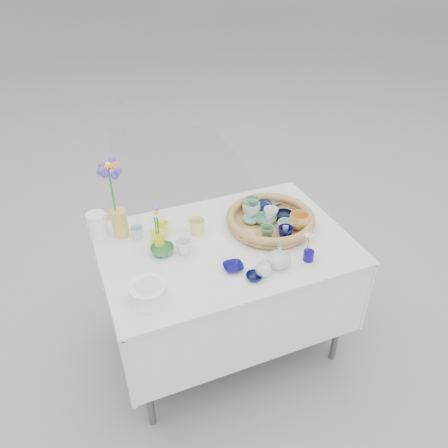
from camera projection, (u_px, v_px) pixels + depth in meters
name	position (u px, v px, depth m)	size (l,w,h in m)	color
ground	(225.00, 342.00, 2.67)	(80.00, 80.00, 0.00)	#9A9A9A
display_table	(225.00, 342.00, 2.67)	(1.26, 0.86, 0.77)	silver
wicker_tray	(270.00, 220.00, 2.34)	(0.47, 0.47, 0.08)	olive
tray_ceramic_0	(262.00, 207.00, 2.45)	(0.12, 0.12, 0.03)	#05103B
tray_ceramic_1	(284.00, 216.00, 2.37)	(0.11, 0.11, 0.03)	black
tray_ceramic_2	(299.00, 221.00, 2.29)	(0.11, 0.11, 0.09)	gold
tray_ceramic_3	(266.00, 220.00, 2.34)	(0.12, 0.12, 0.04)	#5A9777
tray_ceramic_4	(267.00, 232.00, 2.22)	(0.07, 0.07, 0.07)	#518053
tray_ceramic_5	(251.00, 220.00, 2.35)	(0.09, 0.09, 0.03)	#7AB5B2
tray_ceramic_6	(251.00, 209.00, 2.39)	(0.10, 0.10, 0.08)	#A1C5B0
tray_ceramic_7	(271.00, 214.00, 2.35)	(0.08, 0.08, 0.07)	white
tray_ceramic_8	(274.00, 201.00, 2.51)	(0.10, 0.10, 0.03)	#79A9E0
tray_ceramic_9	(285.00, 233.00, 2.21)	(0.08, 0.08, 0.07)	#0A093A
tray_ceramic_10	(246.00, 236.00, 2.24)	(0.09, 0.09, 0.02)	#E2C383
tray_ceramic_11	(285.00, 227.00, 2.26)	(0.08, 0.08, 0.07)	silver
tray_ceramic_12	(253.00, 203.00, 2.45)	(0.07, 0.07, 0.07)	#5C9570
loose_ceramic_0	(162.00, 228.00, 2.28)	(0.07, 0.07, 0.07)	#F0F235
loose_ceramic_1	(197.00, 227.00, 2.28)	(0.09, 0.09, 0.08)	#E1E27C
loose_ceramic_2	(162.00, 250.00, 2.16)	(0.12, 0.12, 0.04)	#2F783D
loose_ceramic_3	(184.00, 247.00, 2.14)	(0.08, 0.08, 0.08)	silver
loose_ceramic_4	(233.00, 267.00, 2.06)	(0.10, 0.10, 0.02)	#0D0A5D
loose_ceramic_5	(137.00, 232.00, 2.25)	(0.07, 0.07, 0.06)	#9FD6C9
loose_ceramic_6	(254.00, 277.00, 2.00)	(0.08, 0.08, 0.02)	#070B33
fluted_bowl	(148.00, 293.00, 1.87)	(0.16, 0.16, 0.08)	white
bud_vase_paleblue	(263.00, 266.00, 2.00)	(0.07, 0.07, 0.12)	silver
bud_vase_seafoam	(279.00, 256.00, 2.05)	(0.11, 0.11, 0.12)	#A5C9BD
bud_vase_cobalt	(309.00, 256.00, 2.11)	(0.05, 0.05, 0.05)	#110468
single_daisy	(308.00, 243.00, 2.07)	(0.06, 0.06, 0.12)	silver
tall_vase_yellow	(120.00, 223.00, 2.25)	(0.08, 0.08, 0.15)	gold
gerbera	(112.00, 188.00, 2.14)	(0.10, 0.10, 0.27)	orange
hydrangea	(112.00, 192.00, 2.14)	(0.09, 0.09, 0.31)	#5240C8
white_pitcher	(97.00, 225.00, 2.25)	(0.14, 0.10, 0.13)	white
daisy_cup	(158.00, 238.00, 2.20)	(0.07, 0.07, 0.08)	yellow
daisy_posy	(157.00, 220.00, 2.12)	(0.08, 0.08, 0.16)	white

